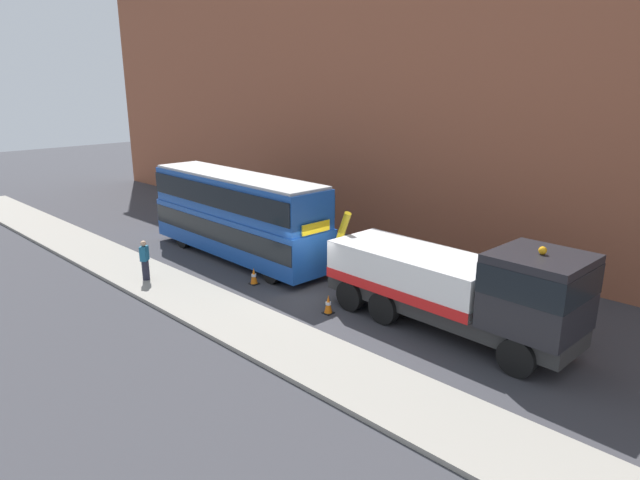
{
  "coord_description": "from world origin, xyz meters",
  "views": [
    {
      "loc": [
        14.52,
        -14.94,
        8.24
      ],
      "look_at": [
        -0.67,
        0.48,
        2.0
      ],
      "focal_mm": 30.97,
      "sensor_mm": 36.0,
      "label": 1
    }
  ],
  "objects_px": {
    "recovery_tow_truck": "(457,285)",
    "traffic_cone_near_bus": "(254,276)",
    "traffic_cone_midway": "(328,305)",
    "pedestrian_onlooker": "(145,261)",
    "double_decker_bus": "(237,213)"
  },
  "relations": [
    {
      "from": "traffic_cone_near_bus",
      "to": "traffic_cone_midway",
      "type": "height_order",
      "value": "same"
    },
    {
      "from": "traffic_cone_near_bus",
      "to": "traffic_cone_midway",
      "type": "relative_size",
      "value": 1.0
    },
    {
      "from": "recovery_tow_truck",
      "to": "traffic_cone_near_bus",
      "type": "bearing_deg",
      "value": -166.42
    },
    {
      "from": "pedestrian_onlooker",
      "to": "double_decker_bus",
      "type": "bearing_deg",
      "value": 52.28
    },
    {
      "from": "double_decker_bus",
      "to": "pedestrian_onlooker",
      "type": "relative_size",
      "value": 6.49
    },
    {
      "from": "pedestrian_onlooker",
      "to": "traffic_cone_near_bus",
      "type": "distance_m",
      "value": 4.63
    },
    {
      "from": "recovery_tow_truck",
      "to": "traffic_cone_midway",
      "type": "height_order",
      "value": "recovery_tow_truck"
    },
    {
      "from": "double_decker_bus",
      "to": "pedestrian_onlooker",
      "type": "height_order",
      "value": "double_decker_bus"
    },
    {
      "from": "recovery_tow_truck",
      "to": "double_decker_bus",
      "type": "distance_m",
      "value": 11.98
    },
    {
      "from": "traffic_cone_midway",
      "to": "traffic_cone_near_bus",
      "type": "bearing_deg",
      "value": 179.91
    },
    {
      "from": "recovery_tow_truck",
      "to": "pedestrian_onlooker",
      "type": "relative_size",
      "value": 5.95
    },
    {
      "from": "double_decker_bus",
      "to": "traffic_cone_near_bus",
      "type": "distance_m",
      "value": 4.32
    },
    {
      "from": "pedestrian_onlooker",
      "to": "traffic_cone_near_bus",
      "type": "xyz_separation_m",
      "value": [
        3.38,
        3.1,
        -0.64
      ]
    },
    {
      "from": "traffic_cone_near_bus",
      "to": "traffic_cone_midway",
      "type": "xyz_separation_m",
      "value": [
        4.34,
        -0.01,
        0.0
      ]
    },
    {
      "from": "double_decker_bus",
      "to": "traffic_cone_midway",
      "type": "bearing_deg",
      "value": -11.34
    }
  ]
}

